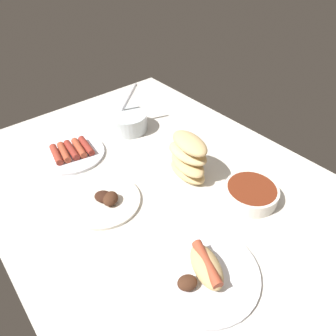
{
  "coord_description": "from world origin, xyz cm",
  "views": [
    {
      "loc": [
        -53.16,
        39.84,
        62.18
      ],
      "look_at": [
        -0.84,
        -4.41,
        3.0
      ],
      "focal_mm": 31.63,
      "sensor_mm": 36.0,
      "label": 1
    }
  ],
  "objects": [
    {
      "name": "ground_plane",
      "position": [
        0.0,
        0.0,
        -1.5
      ],
      "size": [
        120.0,
        90.0,
        3.0
      ],
      "primitive_type": "cube",
      "color": "silver"
    },
    {
      "name": "plate_grilled_meat",
      "position": [
        1.8,
        16.54,
        0.93
      ],
      "size": [
        20.29,
        20.29,
        4.01
      ],
      "color": "white",
      "rests_on": "ground_plane"
    },
    {
      "name": "bread_stack",
      "position": [
        -4.98,
        -8.72,
        7.2
      ],
      "size": [
        14.73,
        9.76,
        14.4
      ],
      "color": "#DBB77A",
      "rests_on": "ground_plane"
    },
    {
      "name": "bowl_coleslaw",
      "position": [
        28.42,
        -9.97,
        3.61
      ],
      "size": [
        13.75,
        13.75,
        16.33
      ],
      "color": "silver",
      "rests_on": "ground_plane"
    },
    {
      "name": "bowl_chili",
      "position": [
        -23.6,
        -15.78,
        2.42
      ],
      "size": [
        15.11,
        15.11,
        4.39
      ],
      "color": "white",
      "rests_on": "ground_plane"
    },
    {
      "name": "plate_sausages",
      "position": [
        27.83,
        13.63,
        1.1
      ],
      "size": [
        21.33,
        21.33,
        3.29
      ],
      "color": "white",
      "rests_on": "ground_plane"
    },
    {
      "name": "plate_hotdog_assembled",
      "position": [
        -31.78,
        10.92,
        1.64
      ],
      "size": [
        24.56,
        24.56,
        5.61
      ],
      "color": "white",
      "rests_on": "ground_plane"
    }
  ]
}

